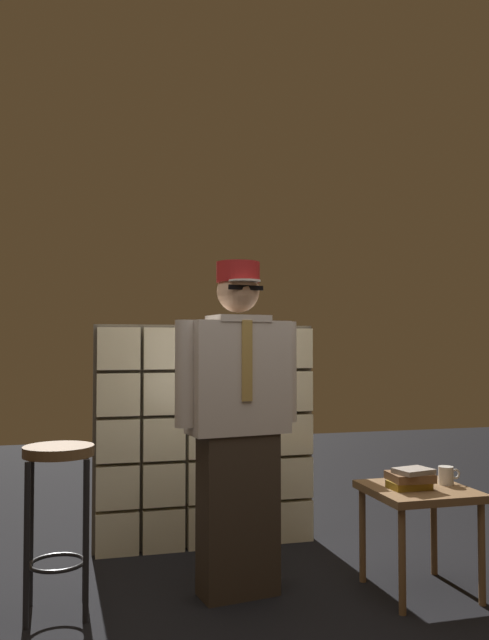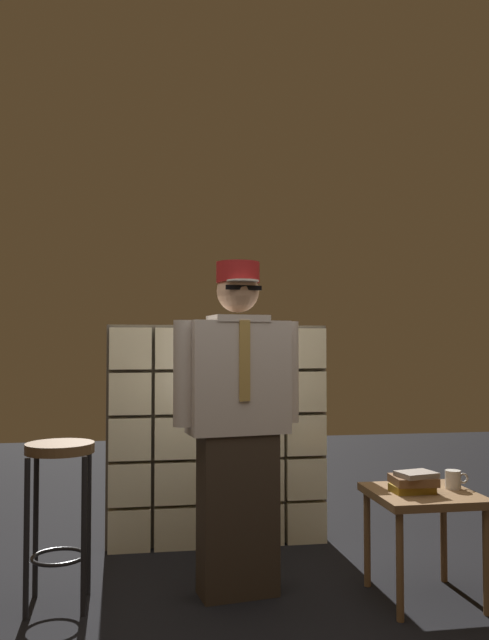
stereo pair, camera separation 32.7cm
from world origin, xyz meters
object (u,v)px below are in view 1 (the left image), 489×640
(side_table, at_px, (419,501))
(coffee_mug, at_px, (447,475))
(book_stack, at_px, (410,478))
(standing_person, at_px, (238,420))
(bar_stool, at_px, (58,488))

(side_table, distance_m, coffee_mug, 0.22)
(book_stack, relative_size, coffee_mug, 1.79)
(standing_person, distance_m, side_table, 1.04)
(standing_person, height_order, bar_stool, standing_person)
(side_table, bearing_deg, coffee_mug, 8.50)
(coffee_mug, bearing_deg, side_table, -171.50)
(bar_stool, bearing_deg, book_stack, -7.49)
(standing_person, height_order, side_table, standing_person)
(bar_stool, xyz_separation_m, side_table, (1.83, -0.22, -0.12))
(book_stack, bearing_deg, side_table, 16.46)
(book_stack, distance_m, coffee_mug, 0.25)
(bar_stool, height_order, side_table, bar_stool)
(standing_person, relative_size, book_stack, 7.68)
(coffee_mug, bearing_deg, bar_stool, 174.65)
(standing_person, distance_m, coffee_mug, 1.17)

